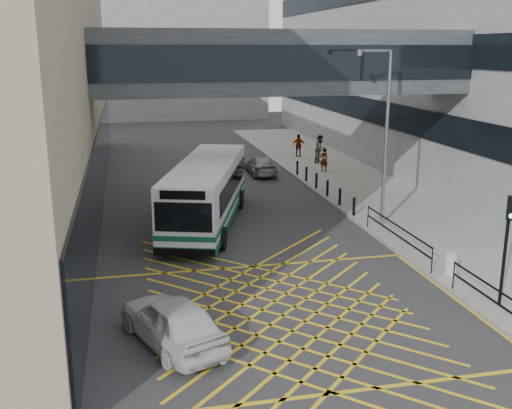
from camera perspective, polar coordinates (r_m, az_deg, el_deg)
ground at (r=19.19m, az=2.59°, el=-10.54°), size 120.00×120.00×0.00m
building_far at (r=76.80m, az=-10.81°, el=15.09°), size 28.00×16.00×18.00m
skybridge at (r=29.73m, az=2.43°, el=13.40°), size 20.00×4.10×3.00m
pavement at (r=35.45m, az=10.48°, el=1.27°), size 6.00×54.00×0.16m
box_junction at (r=19.18m, az=2.59°, el=-10.53°), size 12.00×9.00×0.01m
bus at (r=28.29m, az=-4.68°, el=1.27°), size 5.58×11.04×3.03m
car_white at (r=17.34m, az=-7.96°, el=-10.89°), size 3.46×4.96×1.46m
car_dark at (r=37.39m, az=-5.62°, el=3.20°), size 2.09×4.91×1.51m
car_silver at (r=39.79m, az=0.45°, el=3.78°), size 1.73×4.03×1.25m
traffic_light at (r=20.26m, az=22.85°, el=-2.68°), size 0.30×0.43×3.64m
street_lamp at (r=27.71m, az=12.03°, el=7.16°), size 1.81×0.50×7.94m
litter_bin at (r=23.02m, az=18.03°, el=-5.37°), size 0.46×0.46×0.80m
kerb_railings at (r=22.60m, az=16.73°, el=-4.78°), size 0.05×12.54×1.00m
bollards at (r=34.38m, az=6.28°, el=1.91°), size 0.14×10.14×0.90m
pedestrian_a at (r=40.15m, az=6.48°, el=4.25°), size 0.69×0.54×1.57m
pedestrian_b at (r=43.20m, az=6.14°, el=5.27°), size 1.08×1.06×1.96m
pedestrian_c at (r=45.50m, az=4.09°, el=5.62°), size 1.09×0.70×1.70m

